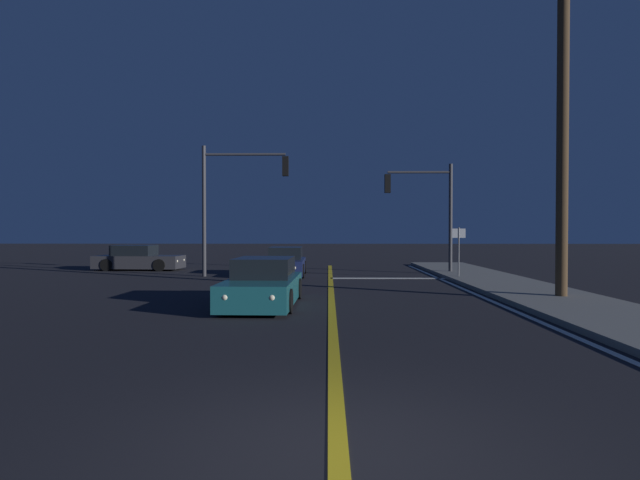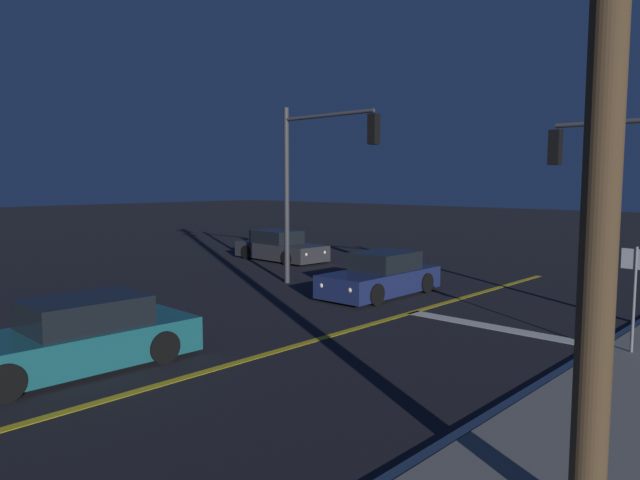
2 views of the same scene
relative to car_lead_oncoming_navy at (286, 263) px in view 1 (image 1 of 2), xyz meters
The scene contains 12 objects.
ground_plane 19.67m from the car_lead_oncoming_navy, 83.83° to the right, with size 160.00×160.00×0.00m, color black.
sidewalk_right 13.10m from the car_lead_oncoming_navy, 47.98° to the right, with size 3.20×35.37×0.15m, color slate.
lane_line_center 9.97m from the car_lead_oncoming_navy, 77.75° to the right, with size 0.20×33.41×0.01m, color gold.
lane_line_edge_right 11.94m from the car_lead_oncoming_navy, 54.60° to the right, with size 0.16×33.41×0.01m, color silver.
stop_bar 4.88m from the car_lead_oncoming_navy, 16.78° to the right, with size 5.05×0.50×0.01m, color silver.
car_lead_oncoming_navy is the anchor object (origin of this frame).
car_far_approaching_teal 9.74m from the car_lead_oncoming_navy, 89.00° to the right, with size 2.02×4.67×1.34m.
car_distant_tail_charcoal 8.89m from the car_lead_oncoming_navy, 157.96° to the left, with size 4.66×2.00×1.34m.
traffic_signal_near_right 7.45m from the car_lead_oncoming_navy, ahead, with size 3.29×0.28×5.36m.
traffic_signal_far_left 4.20m from the car_lead_oncoming_navy, 168.03° to the right, with size 4.01×0.28×6.04m.
utility_pole_right 13.52m from the car_lead_oncoming_navy, 43.63° to the right, with size 1.96×0.34×11.04m.
street_sign_corner 7.95m from the car_lead_oncoming_navy, 13.92° to the right, with size 0.56×0.11×2.26m.
Camera 1 is at (-0.10, -4.81, 2.11)m, focal length 29.08 mm.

